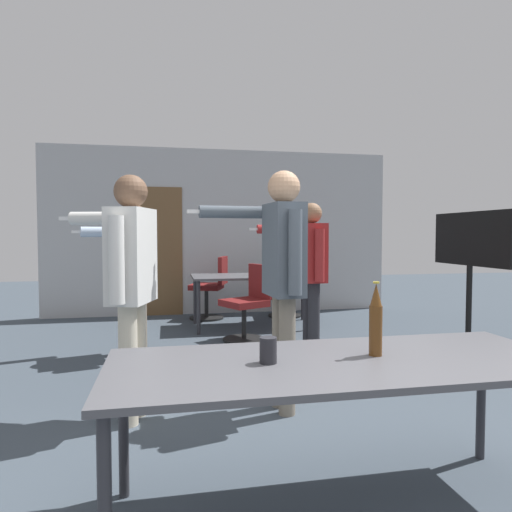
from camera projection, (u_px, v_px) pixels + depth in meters
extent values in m
cube|color=#B2B5B7|center=(222.00, 232.00, 7.51)|extent=(5.65, 0.10, 2.68)
cube|color=brown|center=(154.00, 251.00, 7.26)|extent=(0.90, 0.02, 2.05)
cube|color=#4C4C51|center=(342.00, 363.00, 2.08)|extent=(2.11, 0.82, 0.03)
cylinder|color=#2D2D33|center=(105.00, 511.00, 1.56)|extent=(0.05, 0.05, 0.70)
cylinder|color=#2D2D33|center=(123.00, 427.00, 2.25)|extent=(0.05, 0.05, 0.70)
cylinder|color=#2D2D33|center=(481.00, 399.00, 2.63)|extent=(0.05, 0.05, 0.70)
cube|color=#4C4C51|center=(255.00, 276.00, 6.39)|extent=(1.74, 0.83, 0.03)
cylinder|color=#2D2D33|center=(199.00, 308.00, 5.90)|extent=(0.05, 0.05, 0.70)
cylinder|color=#2D2D33|center=(318.00, 304.00, 6.21)|extent=(0.05, 0.05, 0.70)
cylinder|color=#2D2D33|center=(195.00, 300.00, 6.60)|extent=(0.05, 0.05, 0.70)
cylinder|color=#2D2D33|center=(303.00, 297.00, 6.91)|extent=(0.05, 0.05, 0.70)
cube|color=black|center=(468.00, 353.00, 4.91)|extent=(0.44, 0.56, 0.03)
cylinder|color=black|center=(469.00, 309.00, 4.89)|extent=(0.06, 0.06, 0.94)
cube|color=black|center=(470.00, 239.00, 4.85)|extent=(0.04, 1.21, 0.57)
cube|color=#192342|center=(472.00, 239.00, 4.85)|extent=(0.01, 1.12, 0.50)
cylinder|color=slate|center=(140.00, 321.00, 4.80)|extent=(0.14, 0.14, 0.78)
cylinder|color=slate|center=(136.00, 318.00, 4.97)|extent=(0.14, 0.14, 0.78)
cube|color=silver|center=(137.00, 254.00, 4.85)|extent=(0.38, 0.51, 0.61)
sphere|color=brown|center=(137.00, 215.00, 4.83)|extent=(0.22, 0.22, 0.22)
cylinder|color=silver|center=(144.00, 258.00, 4.60)|extent=(0.11, 0.11, 0.53)
cylinder|color=silver|center=(106.00, 232.00, 4.97)|extent=(0.54, 0.25, 0.11)
cube|color=white|center=(78.00, 232.00, 4.83)|extent=(0.13, 0.07, 0.03)
cylinder|color=#28282D|center=(314.00, 320.00, 4.82)|extent=(0.13, 0.13, 0.79)
cylinder|color=#28282D|center=(309.00, 317.00, 4.99)|extent=(0.13, 0.13, 0.79)
cube|color=maroon|center=(312.00, 253.00, 4.87)|extent=(0.24, 0.41, 0.62)
sphere|color=#936B4C|center=(312.00, 213.00, 4.85)|extent=(0.22, 0.22, 0.22)
cylinder|color=maroon|center=(320.00, 255.00, 4.63)|extent=(0.10, 0.10, 0.54)
cylinder|color=maroon|center=(281.00, 229.00, 5.05)|extent=(0.54, 0.11, 0.10)
cube|color=white|center=(255.00, 229.00, 4.99)|extent=(0.12, 0.04, 0.03)
cylinder|color=beige|center=(128.00, 365.00, 3.09)|extent=(0.13, 0.13, 0.83)
cylinder|color=beige|center=(137.00, 358.00, 3.26)|extent=(0.13, 0.13, 0.83)
cube|color=silver|center=(131.00, 256.00, 3.14)|extent=(0.34, 0.46, 0.65)
sphere|color=brown|center=(131.00, 191.00, 3.12)|extent=(0.23, 0.23, 0.23)
cylinder|color=silver|center=(117.00, 260.00, 2.88)|extent=(0.10, 0.10, 0.56)
cylinder|color=silver|center=(107.00, 218.00, 3.41)|extent=(0.57, 0.26, 0.10)
cube|color=white|center=(67.00, 218.00, 3.44)|extent=(0.13, 0.07, 0.03)
cylinder|color=slate|center=(287.00, 356.00, 3.27)|extent=(0.12, 0.12, 0.85)
cylinder|color=slate|center=(280.00, 350.00, 3.43)|extent=(0.12, 0.12, 0.85)
cube|color=#4C5660|center=(284.00, 250.00, 3.31)|extent=(0.25, 0.41, 0.67)
sphere|color=tan|center=(284.00, 187.00, 3.29)|extent=(0.24, 0.24, 0.24)
cylinder|color=#4C5660|center=(295.00, 252.00, 3.08)|extent=(0.09, 0.09, 0.58)
cylinder|color=#4C5660|center=(237.00, 212.00, 3.46)|extent=(0.59, 0.14, 0.09)
cube|color=white|center=(195.00, 212.00, 3.37)|extent=(0.12, 0.04, 0.03)
cylinder|color=black|center=(285.00, 315.00, 7.22)|extent=(0.52, 0.52, 0.03)
cylinder|color=black|center=(285.00, 302.00, 7.21)|extent=(0.06, 0.06, 0.39)
cube|color=black|center=(285.00, 288.00, 7.20)|extent=(0.51, 0.51, 0.08)
cube|color=black|center=(287.00, 273.00, 6.93)|extent=(0.44, 0.11, 0.42)
cylinder|color=black|center=(244.00, 339.00, 5.56)|extent=(0.52, 0.52, 0.03)
cylinder|color=black|center=(244.00, 322.00, 5.55)|extent=(0.06, 0.06, 0.39)
cube|color=maroon|center=(244.00, 303.00, 5.54)|extent=(0.62, 0.62, 0.08)
cube|color=maroon|center=(261.00, 281.00, 5.69)|extent=(0.25, 0.42, 0.42)
cylinder|color=black|center=(207.00, 318.00, 7.01)|extent=(0.52, 0.52, 0.03)
cylinder|color=black|center=(206.00, 303.00, 7.00)|extent=(0.06, 0.06, 0.43)
cube|color=maroon|center=(206.00, 286.00, 6.99)|extent=(0.59, 0.59, 0.08)
cube|color=maroon|center=(223.00, 270.00, 6.94)|extent=(0.20, 0.43, 0.42)
cylinder|color=#563314|center=(376.00, 331.00, 2.15)|extent=(0.06, 0.06, 0.24)
cone|color=#563314|center=(376.00, 295.00, 2.14)|extent=(0.06, 0.06, 0.11)
cylinder|color=gold|center=(376.00, 283.00, 2.14)|extent=(0.03, 0.03, 0.01)
cylinder|color=#232328|center=(268.00, 350.00, 2.02)|extent=(0.08, 0.08, 0.12)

